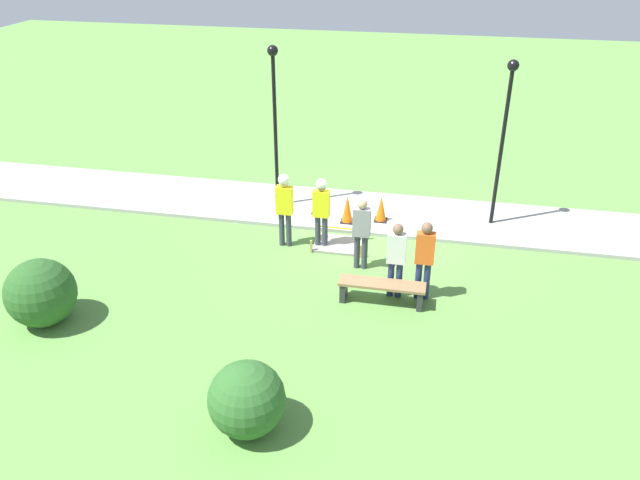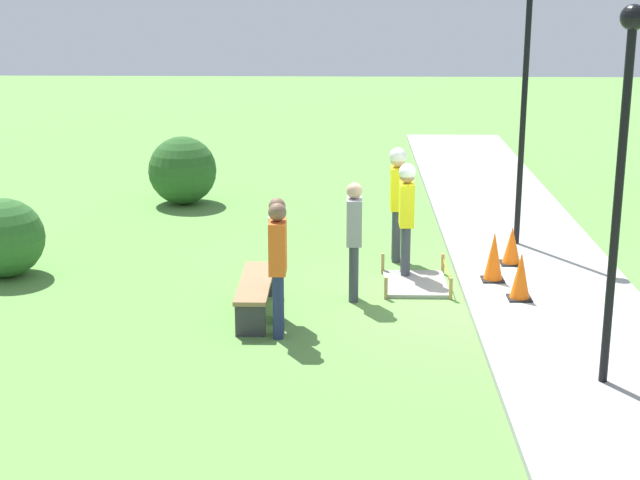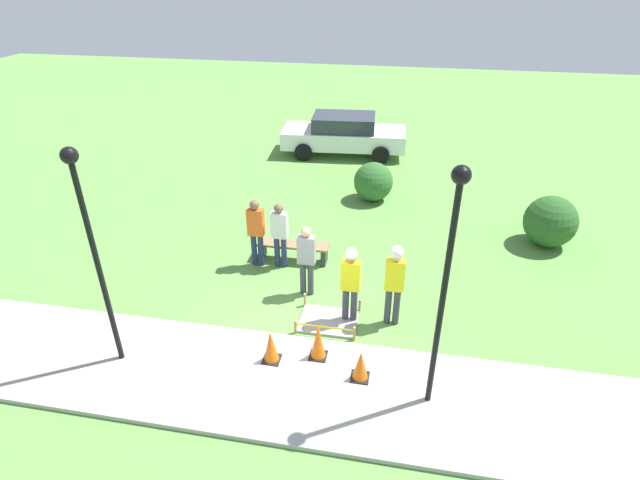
# 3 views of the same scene
# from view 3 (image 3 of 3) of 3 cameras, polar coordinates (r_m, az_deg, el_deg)

# --- Properties ---
(ground_plane) EXTENTS (60.00, 60.00, 0.00)m
(ground_plane) POSITION_cam_3_polar(r_m,az_deg,el_deg) (10.55, -2.93, -11.26)
(ground_plane) COLOR #5B8E42
(sidewalk) EXTENTS (28.00, 2.60, 0.10)m
(sidewalk) POSITION_cam_3_polar(r_m,az_deg,el_deg) (9.60, -4.76, -16.02)
(sidewalk) COLOR #9E9E99
(sidewalk) RESTS_ON ground_plane
(wet_concrete_patch) EXTENTS (1.29, 1.01, 0.33)m
(wet_concrete_patch) POSITION_cam_3_polar(r_m,az_deg,el_deg) (10.94, 0.97, -9.21)
(wet_concrete_patch) COLOR gray
(wet_concrete_patch) RESTS_ON ground_plane
(traffic_cone_near_patch) EXTENTS (0.34, 0.34, 0.70)m
(traffic_cone_near_patch) POSITION_cam_3_polar(r_m,az_deg,el_deg) (9.76, -5.63, -11.95)
(traffic_cone_near_patch) COLOR black
(traffic_cone_near_patch) RESTS_ON sidewalk
(traffic_cone_far_patch) EXTENTS (0.34, 0.34, 0.77)m
(traffic_cone_far_patch) POSITION_cam_3_polar(r_m,az_deg,el_deg) (9.76, -0.21, -11.49)
(traffic_cone_far_patch) COLOR black
(traffic_cone_far_patch) RESTS_ON sidewalk
(traffic_cone_sidewalk_edge) EXTENTS (0.34, 0.34, 0.62)m
(traffic_cone_sidewalk_edge) POSITION_cam_3_polar(r_m,az_deg,el_deg) (9.42, 4.66, -14.08)
(traffic_cone_sidewalk_edge) COLOR black
(traffic_cone_sidewalk_edge) RESTS_ON sidewalk
(park_bench) EXTENTS (1.84, 0.44, 0.50)m
(park_bench) POSITION_cam_3_polar(r_m,az_deg,el_deg) (12.88, -3.11, -0.95)
(park_bench) COLOR #2D2D33
(park_bench) RESTS_ON ground_plane
(worker_supervisor) EXTENTS (0.40, 0.26, 1.83)m
(worker_supervisor) POSITION_cam_3_polar(r_m,az_deg,el_deg) (10.37, 3.52, -4.43)
(worker_supervisor) COLOR #383D47
(worker_supervisor) RESTS_ON ground_plane
(worker_assistant) EXTENTS (0.40, 0.28, 1.92)m
(worker_assistant) POSITION_cam_3_polar(r_m,az_deg,el_deg) (10.37, 8.54, -4.30)
(worker_assistant) COLOR #383D47
(worker_assistant) RESTS_ON ground_plane
(bystander_in_orange_shirt) EXTENTS (0.40, 0.24, 1.82)m
(bystander_in_orange_shirt) POSITION_cam_3_polar(r_m,az_deg,el_deg) (12.43, -7.32, 1.27)
(bystander_in_orange_shirt) COLOR navy
(bystander_in_orange_shirt) RESTS_ON ground_plane
(bystander_in_gray_shirt) EXTENTS (0.40, 0.23, 1.75)m
(bystander_in_gray_shirt) POSITION_cam_3_polar(r_m,az_deg,el_deg) (12.33, -4.63, 0.94)
(bystander_in_gray_shirt) COLOR navy
(bystander_in_gray_shirt) RESTS_ON ground_plane
(bystander_in_white_shirt) EXTENTS (0.40, 0.23, 1.77)m
(bystander_in_white_shirt) POSITION_cam_3_polar(r_m,az_deg,el_deg) (11.26, -1.55, -1.94)
(bystander_in_white_shirt) COLOR #383D47
(bystander_in_white_shirt) RESTS_ON ground_plane
(lamppost_near) EXTENTS (0.28, 0.28, 4.39)m
(lamppost_near) POSITION_cam_3_polar(r_m,az_deg,el_deg) (7.66, 14.41, -2.67)
(lamppost_near) COLOR black
(lamppost_near) RESTS_ON sidewalk
(lamppost_far) EXTENTS (0.28, 0.28, 4.28)m
(lamppost_far) POSITION_cam_3_polar(r_m,az_deg,el_deg) (9.22, -24.84, 0.70)
(lamppost_far) COLOR black
(lamppost_far) RESTS_ON sidewalk
(parked_car_white) EXTENTS (4.91, 2.38, 1.55)m
(parked_car_white) POSITION_cam_3_polar(r_m,az_deg,el_deg) (20.14, 2.72, 12.02)
(parked_car_white) COLOR white
(parked_car_white) RESTS_ON ground_plane
(shrub_rounded_near) EXTENTS (1.40, 1.40, 1.40)m
(shrub_rounded_near) POSITION_cam_3_polar(r_m,az_deg,el_deg) (14.78, 24.84, 1.93)
(shrub_rounded_near) COLOR #285623
(shrub_rounded_near) RESTS_ON ground_plane
(shrub_rounded_mid) EXTENTS (1.25, 1.25, 1.25)m
(shrub_rounded_mid) POSITION_cam_3_polar(r_m,az_deg,el_deg) (16.16, 6.11, 6.64)
(shrub_rounded_mid) COLOR #2D6028
(shrub_rounded_mid) RESTS_ON ground_plane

